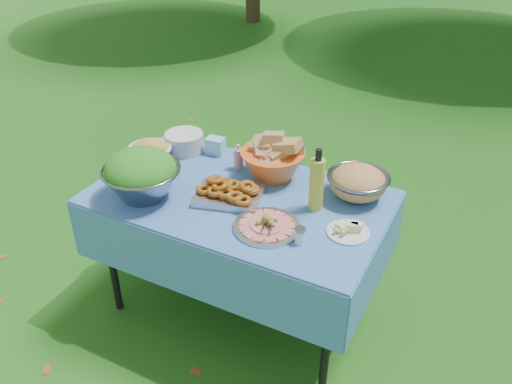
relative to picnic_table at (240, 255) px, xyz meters
The scene contains 14 objects.
ground 0.38m from the picnic_table, ahead, with size 80.00×80.00×0.00m, color #0A3409.
picnic_table is the anchor object (origin of this frame).
salad_bowl 0.69m from the picnic_table, 152.41° to the right, with size 0.38×0.38×0.25m, color gray, non-canonical shape.
pasta_bowl_white 0.75m from the picnic_table, behind, with size 0.23×0.23×0.13m, color silver, non-canonical shape.
plate_stack 0.73m from the picnic_table, 150.92° to the left, with size 0.22×0.22×0.11m, color silver.
wipes_box 0.64m from the picnic_table, 135.04° to the left, with size 0.10×0.07×0.09m, color #95D0E7.
sanitizer_bottle 0.53m from the picnic_table, 119.35° to the left, with size 0.05×0.05×0.14m, color pink.
bread_bowl 0.56m from the picnic_table, 75.70° to the left, with size 0.34×0.34×0.23m, color orange, non-canonical shape.
pasta_bowl_steel 0.75m from the picnic_table, 27.15° to the left, with size 0.30×0.30×0.16m, color gray, non-canonical shape.
fried_tray 0.42m from the picnic_table, 120.83° to the right, with size 0.32×0.23×0.08m, color #B6B6BB.
charcuterie_platter 0.51m from the picnic_table, 36.40° to the right, with size 0.31×0.31×0.07m, color silver.
oil_bottle 0.66m from the picnic_table, 10.85° to the left, with size 0.07×0.07×0.32m, color gold.
cheese_plate 0.72m from the picnic_table, ahead, with size 0.19×0.19×0.05m, color silver.
shaker 0.63m from the picnic_table, 26.73° to the right, with size 0.05×0.05×0.08m, color white.
Camera 1 is at (1.12, -1.98, 2.22)m, focal length 38.00 mm.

